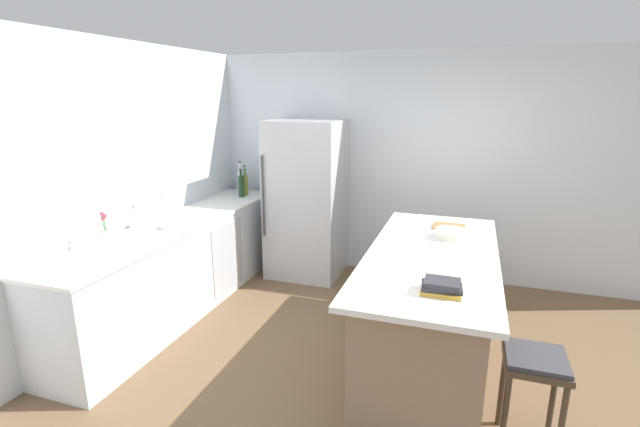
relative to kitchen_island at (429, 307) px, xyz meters
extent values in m
plane|color=brown|center=(-0.37, -0.36, -0.47)|extent=(7.20, 7.20, 0.00)
cube|color=silver|center=(-0.37, 1.89, 0.83)|extent=(6.00, 0.10, 2.60)
cube|color=silver|center=(-2.82, -0.36, 0.83)|extent=(0.10, 6.00, 2.60)
cube|color=silver|center=(-2.46, 0.18, -0.03)|extent=(0.62, 3.12, 0.89)
cube|color=white|center=(-2.46, 0.18, 0.43)|extent=(0.65, 3.15, 0.03)
cube|color=#B2B5BA|center=(-2.15, 0.57, -0.03)|extent=(0.01, 0.60, 0.75)
cube|color=#8E755B|center=(0.00, 0.00, -0.03)|extent=(0.81, 2.07, 0.90)
cube|color=white|center=(0.00, 0.00, 0.44)|extent=(0.97, 2.27, 0.04)
cube|color=#B7BABF|center=(-1.58, 1.47, 0.45)|extent=(0.84, 0.75, 1.85)
cylinder|color=#4C4C51|center=(-1.96, 1.07, 0.54)|extent=(0.02, 0.02, 0.92)
cylinder|color=#473828|center=(0.54, -0.92, -0.19)|extent=(0.04, 0.04, 0.57)
cylinder|color=#473828|center=(0.54, -0.62, -0.19)|extent=(0.04, 0.04, 0.57)
cylinder|color=#473828|center=(0.84, -0.62, -0.19)|extent=(0.04, 0.04, 0.57)
cube|color=#473828|center=(0.69, -0.77, 0.11)|extent=(0.36, 0.36, 0.04)
cube|color=#38383D|center=(0.69, -0.77, 0.15)|extent=(0.34, 0.34, 0.03)
cylinder|color=silver|center=(-2.52, -0.33, 0.45)|extent=(0.05, 0.05, 0.02)
cylinder|color=silver|center=(-2.52, -0.33, 0.60)|extent=(0.02, 0.02, 0.28)
cylinder|color=silver|center=(-2.46, -0.33, 0.72)|extent=(0.14, 0.02, 0.02)
cylinder|color=silver|center=(-2.48, -0.71, 0.52)|extent=(0.08, 0.08, 0.15)
cylinder|color=#4C7F3D|center=(-2.50, -0.71, 0.62)|extent=(0.01, 0.03, 0.24)
sphere|color=#DB4C66|center=(-2.50, -0.71, 0.74)|extent=(0.04, 0.04, 0.04)
cylinder|color=#4C7F3D|center=(-2.48, -0.72, 0.60)|extent=(0.01, 0.01, 0.21)
sphere|color=#DB4C66|center=(-2.48, -0.72, 0.71)|extent=(0.04, 0.04, 0.04)
cylinder|color=#4C7F3D|center=(-2.47, -0.71, 0.62)|extent=(0.01, 0.04, 0.23)
sphere|color=#DB4C66|center=(-2.47, -0.71, 0.73)|extent=(0.04, 0.04, 0.04)
cylinder|color=gray|center=(-2.44, -0.05, 0.45)|extent=(0.14, 0.14, 0.01)
cylinder|color=white|center=(-2.44, -0.05, 0.59)|extent=(0.11, 0.11, 0.26)
cylinder|color=gray|center=(-2.44, -0.05, 0.74)|extent=(0.02, 0.02, 0.04)
cylinder|color=#8CB79E|center=(-2.48, 1.63, 0.56)|extent=(0.08, 0.08, 0.24)
cylinder|color=#8CB79E|center=(-2.48, 1.63, 0.72)|extent=(0.03, 0.03, 0.09)
cylinder|color=black|center=(-2.48, 1.63, 0.77)|extent=(0.03, 0.03, 0.01)
cylinder|color=silver|center=(-2.49, 1.54, 0.58)|extent=(0.07, 0.07, 0.28)
cylinder|color=silver|center=(-2.49, 1.54, 0.78)|extent=(0.03, 0.03, 0.11)
cylinder|color=black|center=(-2.49, 1.54, 0.84)|extent=(0.04, 0.04, 0.01)
cylinder|color=olive|center=(-2.37, 1.45, 0.57)|extent=(0.06, 0.06, 0.25)
cylinder|color=olive|center=(-2.37, 1.45, 0.72)|extent=(0.03, 0.03, 0.07)
cylinder|color=black|center=(-2.37, 1.45, 0.76)|extent=(0.03, 0.03, 0.01)
cylinder|color=#19381E|center=(-2.38, 1.35, 0.57)|extent=(0.07, 0.07, 0.25)
cylinder|color=#19381E|center=(-2.38, 1.35, 0.73)|extent=(0.03, 0.03, 0.08)
cylinder|color=black|center=(-2.38, 1.35, 0.78)|extent=(0.03, 0.03, 0.01)
cube|color=gold|center=(0.12, -0.73, 0.48)|extent=(0.24, 0.18, 0.03)
cube|color=#2D2D33|center=(0.12, -0.73, 0.50)|extent=(0.26, 0.18, 0.03)
cube|color=#2D2D33|center=(0.12, -0.73, 0.53)|extent=(0.22, 0.17, 0.03)
cylinder|color=silver|center=(0.11, 0.42, 0.50)|extent=(0.26, 0.26, 0.08)
cube|color=#9E7042|center=(0.08, 0.74, 0.47)|extent=(0.29, 0.23, 0.02)
camera|label=1|loc=(0.22, -3.41, 1.66)|focal=25.33mm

